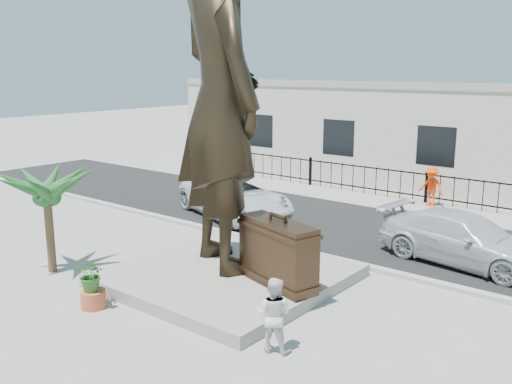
{
  "coord_description": "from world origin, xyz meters",
  "views": [
    {
      "loc": [
        8.58,
        -8.67,
        5.32
      ],
      "look_at": [
        0.0,
        2.0,
        2.3
      ],
      "focal_mm": 40.0,
      "sensor_mm": 36.0,
      "label": 1
    }
  ],
  "objects_px": {
    "suitcase": "(278,253)",
    "tourist": "(274,315)",
    "statue": "(220,102)",
    "car_white": "(235,197)"
  },
  "relations": [
    {
      "from": "statue",
      "to": "car_white",
      "type": "bearing_deg",
      "value": -28.32
    },
    {
      "from": "statue",
      "to": "tourist",
      "type": "distance_m",
      "value": 5.68
    },
    {
      "from": "tourist",
      "to": "car_white",
      "type": "height_order",
      "value": "tourist"
    },
    {
      "from": "statue",
      "to": "car_white",
      "type": "distance_m",
      "value": 6.94
    },
    {
      "from": "suitcase",
      "to": "tourist",
      "type": "xyz_separation_m",
      "value": [
        1.52,
        -2.17,
        -0.33
      ]
    },
    {
      "from": "statue",
      "to": "tourist",
      "type": "bearing_deg",
      "value": 169.37
    },
    {
      "from": "statue",
      "to": "tourist",
      "type": "xyz_separation_m",
      "value": [
        3.52,
        -2.44,
        -3.73
      ]
    },
    {
      "from": "suitcase",
      "to": "car_white",
      "type": "bearing_deg",
      "value": 154.54
    },
    {
      "from": "suitcase",
      "to": "tourist",
      "type": "bearing_deg",
      "value": -38.92
    },
    {
      "from": "suitcase",
      "to": "tourist",
      "type": "relative_size",
      "value": 1.49
    }
  ]
}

